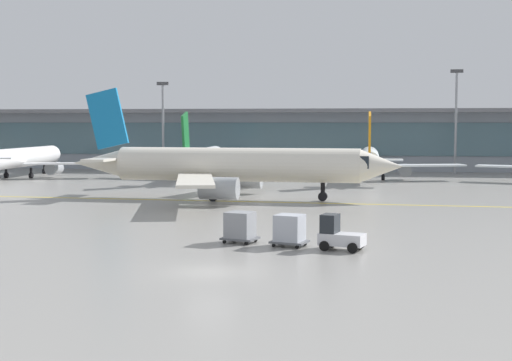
{
  "coord_description": "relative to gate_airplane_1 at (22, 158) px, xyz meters",
  "views": [
    {
      "loc": [
        7.48,
        -35.96,
        7.52
      ],
      "look_at": [
        -0.61,
        20.72,
        3.0
      ],
      "focal_mm": 51.81,
      "sensor_mm": 36.0,
      "label": 1
    }
  ],
  "objects": [
    {
      "name": "apron_light_mast_2",
      "position": [
        59.64,
        15.25,
        5.64
      ],
      "size": [
        1.8,
        0.36,
        15.18
      ],
      "color": "gray",
      "rests_on": "ground_plane"
    },
    {
      "name": "ground_plane",
      "position": [
        38.57,
        -59.54,
        -2.64
      ],
      "size": [
        400.0,
        400.0,
        0.0
      ],
      "primitive_type": "plane",
      "color": "gray"
    },
    {
      "name": "cargo_dolly_trailing",
      "position": [
        38.59,
        -50.38,
        -1.59
      ],
      "size": [
        2.46,
        2.11,
        1.94
      ],
      "rotation": [
        0.0,
        0.0,
        -0.28
      ],
      "color": "#595B60",
      "rests_on": "ground_plane"
    },
    {
      "name": "taxiing_regional_jet",
      "position": [
        33.7,
        -24.52,
        0.65
      ],
      "size": [
        33.13,
        30.79,
        10.98
      ],
      "rotation": [
        0.0,
        0.0,
        -0.05
      ],
      "color": "silver",
      "rests_on": "ground_plane"
    },
    {
      "name": "baggage_tug",
      "position": [
        44.77,
        -52.13,
        -1.75
      ],
      "size": [
        2.88,
        2.19,
        2.1
      ],
      "rotation": [
        0.0,
        0.0,
        -0.28
      ],
      "color": "silver",
      "rests_on": "ground_plane"
    },
    {
      "name": "gate_airplane_2",
      "position": [
        25.01,
        1.1,
        0.0
      ],
      "size": [
        24.75,
        26.56,
        8.81
      ],
      "rotation": [
        0.0,
        0.0,
        1.59
      ],
      "color": "white",
      "rests_on": "ground_plane"
    },
    {
      "name": "apron_light_mast_1",
      "position": [
        16.16,
        13.76,
        4.86
      ],
      "size": [
        1.8,
        0.36,
        13.63
      ],
      "color": "gray",
      "rests_on": "ground_plane"
    },
    {
      "name": "gate_airplane_1",
      "position": [
        0.0,
        0.0,
        0.0
      ],
      "size": [
        24.76,
        26.52,
        8.81
      ],
      "rotation": [
        0.0,
        0.0,
        1.57
      ],
      "color": "white",
      "rests_on": "ground_plane"
    },
    {
      "name": "taxiway_centreline_stripe",
      "position": [
        34.13,
        -26.55,
        -2.64
      ],
      "size": [
        109.87,
        6.05,
        0.01
      ],
      "primitive_type": "cube",
      "rotation": [
        0.0,
        0.0,
        -0.05
      ],
      "color": "yellow",
      "rests_on": "ground_plane"
    },
    {
      "name": "terminal_concourse",
      "position": [
        38.57,
        22.77,
        2.27
      ],
      "size": [
        189.28,
        11.0,
        9.6
      ],
      "color": "#8C939E",
      "rests_on": "ground_plane"
    },
    {
      "name": "gate_airplane_3",
      "position": [
        47.11,
        2.65,
        -0.0
      ],
      "size": [
        24.75,
        26.54,
        8.81
      ],
      "rotation": [
        0.0,
        0.0,
        1.56
      ],
      "color": "white",
      "rests_on": "ground_plane"
    },
    {
      "name": "cargo_dolly_lead",
      "position": [
        41.79,
        -51.28,
        -1.59
      ],
      "size": [
        2.46,
        2.11,
        1.94
      ],
      "rotation": [
        0.0,
        0.0,
        -0.28
      ],
      "color": "#595B60",
      "rests_on": "ground_plane"
    }
  ]
}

